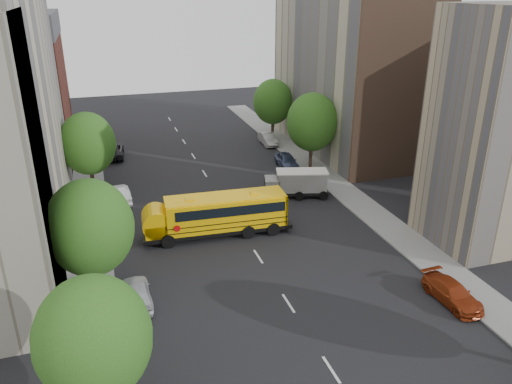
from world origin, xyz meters
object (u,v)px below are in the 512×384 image
parked_car_1 (120,194)px  street_tree_5 (273,102)px  school_bus (215,213)px  parked_car_5 (268,139)px  parked_car_3 (452,293)px  parked_car_4 (287,161)px  parked_car_0 (137,293)px  parked_car_2 (112,150)px  street_tree_2 (88,144)px  street_tree_1 (90,228)px  street_tree_0 (94,339)px  safari_truck (297,183)px  street_tree_4 (312,122)px

parked_car_1 → street_tree_5: bearing=-149.1°
school_bus → parked_car_5: 24.39m
parked_car_3 → parked_car_4: (-0.80, 26.09, 0.11)m
parked_car_0 → street_tree_5: bearing=-123.0°
street_tree_5 → parked_car_0: 37.13m
parked_car_2 → street_tree_2: bearing=82.9°
street_tree_5 → parked_car_0: street_tree_5 is taller
street_tree_1 → school_bus: size_ratio=0.68×
street_tree_0 → parked_car_3: size_ratio=1.69×
parked_car_4 → parked_car_5: bearing=87.7°
street_tree_2 → parked_car_4: street_tree_2 is taller
street_tree_2 → parked_car_1: size_ratio=1.76×
street_tree_1 → school_bus: (8.94, 6.32, -3.14)m
street_tree_2 → parked_car_2: size_ratio=1.39×
school_bus → parked_car_4: bearing=53.3°
street_tree_2 → safari_truck: street_tree_2 is taller
street_tree_4 → safari_truck: size_ratio=1.33×
street_tree_0 → safari_truck: (17.83, 21.55, -3.33)m
street_tree_0 → street_tree_4: (22.00, 28.00, 0.43)m
parked_car_4 → parked_car_5: (0.80, 8.51, -0.05)m
street_tree_0 → street_tree_4: 35.61m
street_tree_5 → parked_car_0: bearing=-122.4°
street_tree_1 → parked_car_1: 15.97m
street_tree_0 → parked_car_4: 35.49m
parked_car_0 → parked_car_5: 34.23m
school_bus → parked_car_3: bearing=-45.2°
safari_truck → parked_car_4: (1.97, 7.64, -0.56)m
parked_car_4 → parked_car_5: size_ratio=1.03×
safari_truck → street_tree_1: bearing=-131.1°
street_tree_5 → safari_truck: street_tree_5 is taller
school_bus → parked_car_0: size_ratio=2.78×
street_tree_5 → parked_car_5: street_tree_5 is taller
school_bus → street_tree_5: bearing=64.5°
safari_truck → parked_car_0: size_ratio=1.45×
safari_truck → parked_car_0: 20.15m
parked_car_0 → parked_car_1: parked_car_1 is taller
street_tree_5 → safari_truck: size_ratio=1.23×
safari_truck → parked_car_5: (2.77, 16.16, -0.61)m
street_tree_2 → parked_car_0: (2.20, -19.15, -4.11)m
school_bus → parked_car_0: school_bus is taller
street_tree_5 → parked_car_2: 20.26m
street_tree_5 → parked_car_2: street_tree_5 is taller
street_tree_2 → parked_car_3: street_tree_2 is taller
parked_car_3 → street_tree_2: bearing=126.9°
street_tree_4 → parked_car_1: street_tree_4 is taller
parked_car_2 → parked_car_4: 19.94m
parked_car_3 → parked_car_4: bearing=89.0°
safari_truck → parked_car_3: bearing=-65.5°
street_tree_1 → school_bus: bearing=35.3°
safari_truck → parked_car_2: bearing=148.6°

